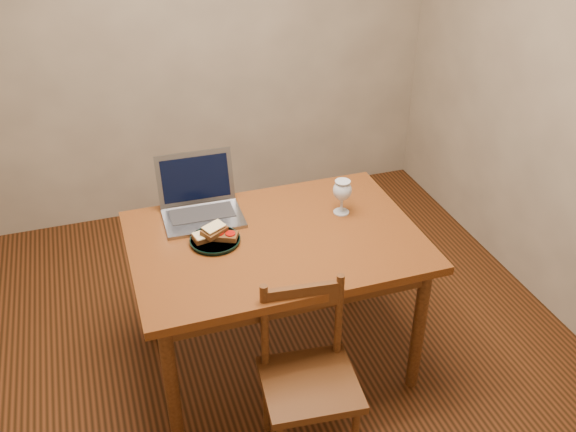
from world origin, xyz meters
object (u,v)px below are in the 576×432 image
object	(u,v)px
plate	(215,241)
laptop	(200,199)
table	(276,253)
chair	(309,371)
milk_glass	(342,197)

from	to	relation	value
plate	laptop	xyz separation A→B (m)	(-0.01, 0.28, 0.06)
table	chair	xyz separation A→B (m)	(-0.04, -0.55, -0.21)
table	plate	world-z (taller)	plate
table	laptop	xyz separation A→B (m)	(-0.27, 0.33, 0.16)
table	plate	distance (m)	0.29
plate	laptop	distance (m)	0.29
table	milk_glass	xyz separation A→B (m)	(0.36, 0.11, 0.17)
table	laptop	world-z (taller)	laptop
chair	table	bearing A→B (deg)	92.30
milk_glass	table	bearing A→B (deg)	-163.55
table	chair	distance (m)	0.59
table	laptop	size ratio (longest dim) A/B	3.46
chair	laptop	bearing A→B (deg)	111.26
plate	laptop	size ratio (longest dim) A/B	0.61
table	laptop	bearing A→B (deg)	129.89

